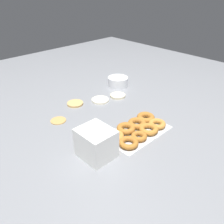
# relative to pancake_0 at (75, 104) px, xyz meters

# --- Properties ---
(ground_plane) EXTENTS (3.00, 3.00, 0.00)m
(ground_plane) POSITION_rel_pancake_0_xyz_m (0.06, -0.21, -0.01)
(ground_plane) COLOR gray
(pancake_0) EXTENTS (0.10, 0.10, 0.01)m
(pancake_0) POSITION_rel_pancake_0_xyz_m (0.00, 0.00, 0.00)
(pancake_0) COLOR tan
(pancake_0) RESTS_ON ground_plane
(pancake_1) EXTENTS (0.09, 0.09, 0.01)m
(pancake_1) POSITION_rel_pancake_0_xyz_m (-0.19, -0.10, -0.00)
(pancake_1) COLOR tan
(pancake_1) RESTS_ON ground_plane
(pancake_2) EXTENTS (0.11, 0.11, 0.02)m
(pancake_2) POSITION_rel_pancake_0_xyz_m (0.28, -0.11, 0.00)
(pancake_2) COLOR beige
(pancake_2) RESTS_ON ground_plane
(pancake_3) EXTENTS (0.12, 0.12, 0.01)m
(pancake_3) POSITION_rel_pancake_0_xyz_m (0.15, -0.08, -0.00)
(pancake_3) COLOR silver
(pancake_3) RESTS_ON ground_plane
(donut_tray) EXTENTS (0.36, 0.21, 0.04)m
(donut_tray) POSITION_rel_pancake_0_xyz_m (0.06, -0.49, 0.01)
(donut_tray) COLOR silver
(donut_tray) RESTS_ON ground_plane
(batter_bowl) EXTENTS (0.15, 0.15, 0.07)m
(batter_bowl) POSITION_rel_pancake_0_xyz_m (0.42, 0.02, 0.03)
(batter_bowl) COLOR white
(batter_bowl) RESTS_ON ground_plane
(container_stack) EXTENTS (0.14, 0.16, 0.14)m
(container_stack) POSITION_rel_pancake_0_xyz_m (-0.23, -0.48, 0.06)
(container_stack) COLOR white
(container_stack) RESTS_ON ground_plane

